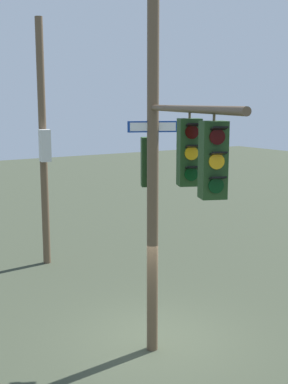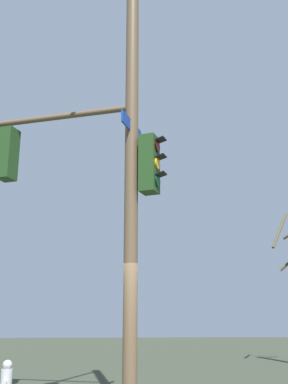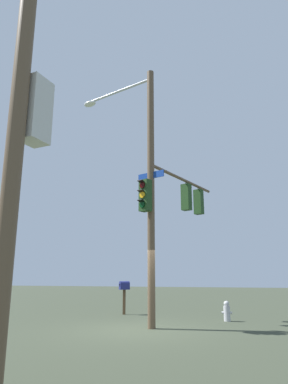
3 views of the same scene
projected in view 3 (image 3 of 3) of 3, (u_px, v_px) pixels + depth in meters
name	position (u px, v px, depth m)	size (l,w,h in m)	color
ground_plane	(139.00, 330.00, 10.69)	(80.00, 80.00, 0.00)	#343B2B
main_signal_pole_assembly	(160.00, 185.00, 12.92)	(5.09, 5.32, 9.29)	brown
secondary_pole_assembly	(23.00, 103.00, 5.20)	(0.42, 0.72, 8.44)	brown
fire_hydrant	(227.00, 312.00, 12.80)	(0.38, 0.24, 0.73)	#B2B2B7
mailbox	(124.00, 288.00, 15.21)	(0.50, 0.46, 1.41)	#4C3823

